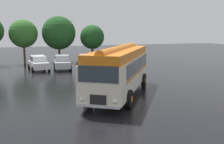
# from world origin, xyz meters

# --- Properties ---
(ground_plane) EXTENTS (120.00, 120.00, 0.00)m
(ground_plane) POSITION_xyz_m (0.00, 0.00, 0.00)
(ground_plane) COLOR black
(vintage_bus) EXTENTS (7.97, 9.56, 3.49)m
(vintage_bus) POSITION_xyz_m (0.27, 0.56, 1.89)
(vintage_bus) COLOR silver
(vintage_bus) RESTS_ON ground
(car_near_left) EXTENTS (2.19, 4.31, 1.66)m
(car_near_left) POSITION_xyz_m (-3.80, 14.53, 0.85)
(car_near_left) COLOR silver
(car_near_left) RESTS_ON ground
(car_mid_left) EXTENTS (2.42, 4.41, 1.66)m
(car_mid_left) POSITION_xyz_m (-1.17, 14.14, 0.85)
(car_mid_left) COLOR #B7BABF
(car_mid_left) RESTS_ON ground
(car_mid_right) EXTENTS (2.14, 4.29, 1.66)m
(car_mid_right) POSITION_xyz_m (1.78, 14.01, 0.85)
(car_mid_right) COLOR #B7BABF
(car_mid_right) RESTS_ON ground
(tree_centre) EXTENTS (3.78, 3.78, 5.98)m
(tree_centre) POSITION_xyz_m (-4.87, 21.30, 4.19)
(tree_centre) COLOR #4C3823
(tree_centre) RESTS_ON ground
(tree_right_of_centre) EXTENTS (4.69, 4.69, 6.51)m
(tree_right_of_centre) POSITION_xyz_m (-0.14, 21.38, 4.08)
(tree_right_of_centre) COLOR #4C3823
(tree_right_of_centre) RESTS_ON ground
(tree_far_right) EXTENTS (3.45, 3.45, 5.30)m
(tree_far_right) POSITION_xyz_m (4.41, 20.14, 3.62)
(tree_far_right) COLOR #4C3823
(tree_far_right) RESTS_ON ground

